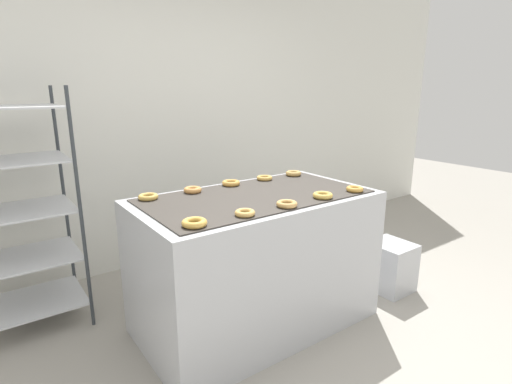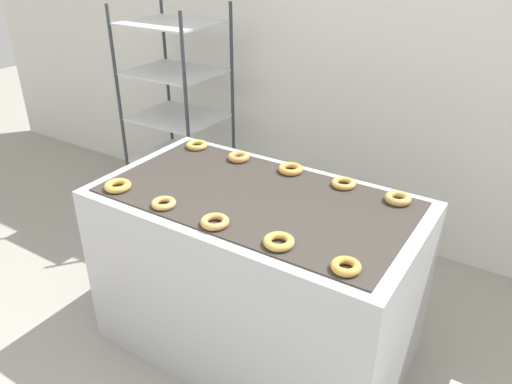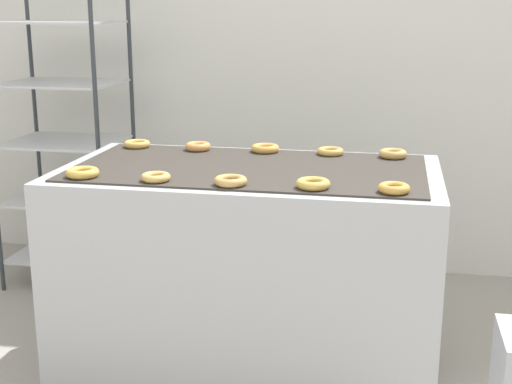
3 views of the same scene
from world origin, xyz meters
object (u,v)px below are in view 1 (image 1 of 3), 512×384
Objects in this scene: donut_near_rightmost at (355,189)px; donut_far_leftmost at (148,197)px; donut_near_leftmost at (194,223)px; donut_far_rightmost at (293,173)px; fryer_machine at (256,261)px; donut_near_left at (245,213)px; donut_near_right at (323,195)px; glaze_bin at (390,266)px; donut_far_right at (265,178)px; donut_far_left at (193,190)px; donut_near_center at (287,204)px; donut_far_center at (231,183)px; baking_rack_cart at (20,211)px.

donut_near_rightmost reaches higher than donut_far_leftmost.
donut_far_rightmost is at bearing 26.98° from donut_near_leftmost.
donut_near_leftmost is (-0.61, -0.30, 0.49)m from fryer_machine.
donut_near_left is 0.89× the size of donut_near_right.
donut_far_right is (-0.86, 0.57, 0.75)m from glaze_bin.
donut_near_leftmost is 1.09× the size of donut_far_left.
donut_near_leftmost reaches higher than glaze_bin.
donut_far_left is 0.62m from donut_far_right.
donut_near_left is 0.91× the size of donut_near_center.
donut_far_center is (0.01, 0.32, 0.49)m from fryer_machine.
glaze_bin is at bearing -17.67° from donut_far_leftmost.
donut_near_right is 0.67m from donut_far_rightmost.
glaze_bin is 3.35× the size of donut_far_right.
donut_near_left is at bearing -133.96° from fryer_machine.
donut_near_rightmost is 0.97× the size of donut_far_right.
donut_near_right reaches higher than glaze_bin.
donut_far_center is 1.04× the size of donut_far_rightmost.
donut_near_center is at bearing -179.70° from donut_near_rightmost.
donut_near_center reaches higher than donut_far_right.
donut_far_leftmost is 0.30m from donut_far_left.
donut_near_leftmost reaches higher than donut_near_center.
fryer_machine is 13.90× the size of donut_near_left.
donut_far_rightmost is (0.58, -0.02, 0.00)m from donut_far_center.
donut_near_left is 0.92× the size of donut_far_rightmost.
donut_far_center is (-0.59, 0.64, 0.00)m from donut_near_rightmost.
donut_near_rightmost is at bearing -1.86° from donut_near_right.
baking_rack_cart is 1.56m from donut_near_left.
donut_far_rightmost reaches higher than donut_near_rightmost.
donut_far_center is at bearing 0.45° from donut_far_leftmost.
baking_rack_cart is 4.08× the size of glaze_bin.
glaze_bin is 3.20× the size of donut_near_center.
donut_far_left is (0.96, -0.60, 0.13)m from baking_rack_cart.
donut_near_left is 0.61m from donut_far_left.
baking_rack_cart is 13.66× the size of donut_far_left.
donut_far_leftmost is (-0.60, 0.64, -0.00)m from donut_near_center.
glaze_bin is at bearing -20.54° from donut_far_left.
donut_far_rightmost reaches higher than donut_near_right.
baking_rack_cart is 1.99m from donut_near_right.
baking_rack_cart is (-1.27, 0.90, 0.36)m from fryer_machine.
glaze_bin is 1.50m from donut_far_center.
donut_near_left is at bearing 179.81° from donut_near_rightmost.
donut_far_leftmost reaches higher than fryer_machine.
donut_far_rightmost reaches higher than donut_near_leftmost.
donut_near_right is (0.61, 0.01, 0.00)m from donut_near_left.
fryer_machine is 0.58m from donut_far_center.
donut_near_right is at bearing 2.36° from donut_near_center.
donut_near_rightmost is (-0.58, -0.06, 0.75)m from glaze_bin.
glaze_bin is 1.75m from donut_far_left.
glaze_bin is 3.10× the size of donut_far_center.
donut_far_rightmost is at bearing 46.39° from donut_near_center.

